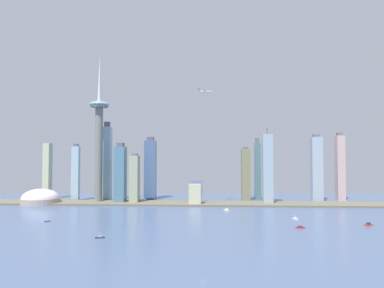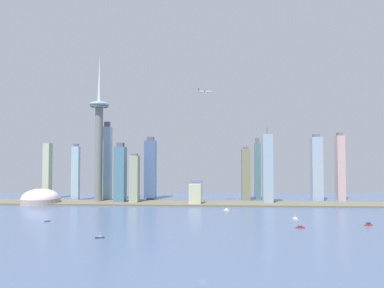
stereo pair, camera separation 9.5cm
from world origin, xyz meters
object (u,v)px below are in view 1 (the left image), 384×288
Objects in this scene: skyscraper_3 at (107,163)px; skyscraper_6 at (135,179)px; observation_tower at (99,133)px; skyscraper_8 at (267,169)px; skyscraper_0 at (317,169)px; skyscraper_9 at (246,174)px; skyscraper_12 at (197,191)px; boat_2 at (368,224)px; boat_5 at (300,227)px; skyscraper_1 at (120,174)px; channel_buoy_0 at (157,211)px; skyscraper_2 at (258,170)px; boat_4 at (295,219)px; stadium_dome at (40,199)px; boat_0 at (100,237)px; skyscraper_11 at (47,171)px; skyscraper_4 at (195,195)px; boat_6 at (227,210)px; skyscraper_10 at (150,169)px; skyscraper_7 at (340,167)px; airplane at (205,91)px; skyscraper_5 at (76,173)px; boat_1 at (47,221)px.

skyscraper_6 is at bearing -30.33° from skyscraper_3.
skyscraper_8 is at bearing -0.49° from observation_tower.
observation_tower is at bearing -174.42° from skyscraper_0.
skyscraper_9 is 2.50× the size of skyscraper_12.
boat_2 is 108.46m from boat_5.
skyscraper_0 reaches higher than boat_5.
channel_buoy_0 is at bearing -50.64° from skyscraper_1.
boat_4 is at bearing -84.70° from skyscraper_2.
skyscraper_8 is (492.06, 25.16, 64.71)m from stadium_dome.
skyscraper_2 reaches higher than boat_0.
skyscraper_11 is at bearing 170.42° from skyscraper_3.
skyscraper_3 is (-42.49, 40.41, 24.63)m from skyscraper_1.
skyscraper_6 is at bearing -56.44° from boat_2.
skyscraper_9 is 8.94× the size of boat_2.
boat_5 is at bearing -110.10° from skyscraper_0.
skyscraper_9 is (451.61, 90.44, 50.47)m from stadium_dome.
boat_2 reaches higher than channel_buoy_0.
skyscraper_4 is 0.88× the size of skyscraper_12.
boat_6 is at bearing -20.46° from observation_tower.
skyscraper_0 reaches higher than stadium_dome.
skyscraper_10 reaches higher than skyscraper_11.
skyscraper_1 is at bearing -171.42° from skyscraper_7.
airplane reaches higher than skyscraper_7.
channel_buoy_0 is at bearing -20.39° from stadium_dome.
boat_4 is (14.14, -191.95, -74.21)m from skyscraper_8.
skyscraper_10 is (223.34, 96.55, 61.55)m from stadium_dome.
skyscraper_4 is 3.69× the size of boat_0.
airplane reaches higher than skyscraper_8.
skyscraper_4 is 0.33× the size of skyscraper_11.
skyscraper_6 reaches higher than skyscraper_4.
observation_tower is at bearing -103.33° from skyscraper_3.
skyscraper_9 is 4.17× the size of airplane.
skyscraper_8 is 524.07m from skyscraper_11.
skyscraper_7 is at bearing 0.26° from skyscraper_10.
stadium_dome is 638.40m from boat_2.
skyscraper_9 is at bearing -1.53° from skyscraper_10.
skyscraper_7 is 371.01m from airplane.
skyscraper_7 is at bearing -129.15° from boat_2.
boat_2 is (548.71, -273.32, -62.70)m from skyscraper_5.
skyscraper_6 is 9.08× the size of boat_0.
boat_2 is (399.99, -231.25, -51.56)m from skyscraper_6.
skyscraper_3 reaches higher than boat_4.
skyscraper_12 is 3.57× the size of boat_2.
boat_5 is at bearing -31.96° from skyscraper_11.
skyscraper_12 is 168.99m from channel_buoy_0.
skyscraper_12 is at bearing 169.84° from skyscraper_8.
channel_buoy_0 is (155.71, 107.58, 0.11)m from boat_1.
stadium_dome is at bearing -171.66° from skyscraper_7.
skyscraper_1 is at bearing 173.66° from skyscraper_6.
boat_0 is (114.36, -344.10, -154.92)m from observation_tower.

